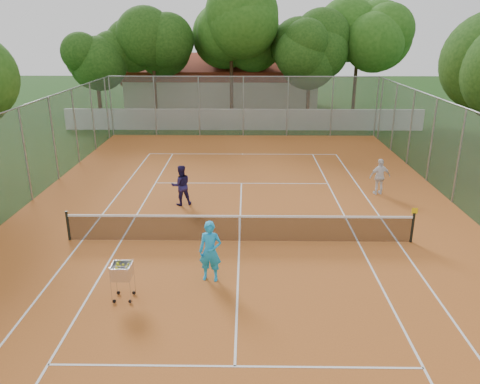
{
  "coord_description": "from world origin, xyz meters",
  "views": [
    {
      "loc": [
        0.23,
        -14.78,
        7.01
      ],
      "look_at": [
        0.0,
        1.5,
        1.3
      ],
      "focal_mm": 35.0,
      "sensor_mm": 36.0,
      "label": 1
    }
  ],
  "objects_px": {
    "tennis_net": "(239,228)",
    "clubhouse": "(223,84)",
    "player_near": "(210,251)",
    "player_far_right": "(380,177)",
    "player_far_left": "(181,185)",
    "ball_hopper": "(123,280)"
  },
  "relations": [
    {
      "from": "player_far_left",
      "to": "tennis_net",
      "type": "bearing_deg",
      "value": 106.13
    },
    {
      "from": "player_near",
      "to": "player_far_left",
      "type": "xyz_separation_m",
      "value": [
        -1.67,
        6.17,
        -0.06
      ]
    },
    {
      "from": "tennis_net",
      "to": "player_near",
      "type": "xyz_separation_m",
      "value": [
        -0.8,
        -2.64,
        0.42
      ]
    },
    {
      "from": "player_far_left",
      "to": "ball_hopper",
      "type": "height_order",
      "value": "player_far_left"
    },
    {
      "from": "player_near",
      "to": "player_far_right",
      "type": "height_order",
      "value": "player_near"
    },
    {
      "from": "tennis_net",
      "to": "clubhouse",
      "type": "height_order",
      "value": "clubhouse"
    },
    {
      "from": "player_far_left",
      "to": "ball_hopper",
      "type": "bearing_deg",
      "value": 66.31
    },
    {
      "from": "tennis_net",
      "to": "player_far_left",
      "type": "height_order",
      "value": "player_far_left"
    },
    {
      "from": "clubhouse",
      "to": "player_far_left",
      "type": "bearing_deg",
      "value": -91.07
    },
    {
      "from": "player_near",
      "to": "player_far_right",
      "type": "relative_size",
      "value": 1.13
    },
    {
      "from": "tennis_net",
      "to": "ball_hopper",
      "type": "height_order",
      "value": "ball_hopper"
    },
    {
      "from": "player_near",
      "to": "player_far_right",
      "type": "distance_m",
      "value": 10.3
    },
    {
      "from": "clubhouse",
      "to": "player_far_left",
      "type": "xyz_separation_m",
      "value": [
        -0.47,
        -25.46,
        -1.33
      ]
    },
    {
      "from": "player_near",
      "to": "clubhouse",
      "type": "bearing_deg",
      "value": 100.15
    },
    {
      "from": "player_far_left",
      "to": "ball_hopper",
      "type": "xyz_separation_m",
      "value": [
        -0.62,
        -7.27,
        -0.27
      ]
    },
    {
      "from": "tennis_net",
      "to": "player_near",
      "type": "bearing_deg",
      "value": -106.87
    },
    {
      "from": "player_near",
      "to": "player_far_left",
      "type": "height_order",
      "value": "player_near"
    },
    {
      "from": "player_far_right",
      "to": "ball_hopper",
      "type": "distance_m",
      "value": 12.69
    },
    {
      "from": "tennis_net",
      "to": "player_far_left",
      "type": "distance_m",
      "value": 4.33
    },
    {
      "from": "clubhouse",
      "to": "ball_hopper",
      "type": "height_order",
      "value": "clubhouse"
    },
    {
      "from": "tennis_net",
      "to": "player_far_right",
      "type": "height_order",
      "value": "player_far_right"
    },
    {
      "from": "tennis_net",
      "to": "player_far_right",
      "type": "relative_size",
      "value": 7.35
    }
  ]
}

